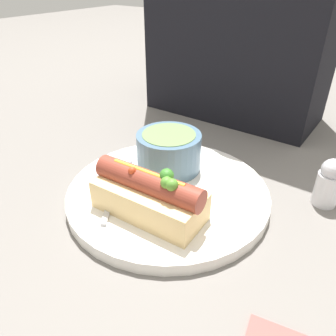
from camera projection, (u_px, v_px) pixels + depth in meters
name	position (u px, v px, depth m)	size (l,w,h in m)	color
ground_plane	(168.00, 198.00, 0.48)	(4.00, 4.00, 0.00)	slate
dinner_plate	(168.00, 193.00, 0.48)	(0.29, 0.29, 0.02)	white
hot_dog	(149.00, 195.00, 0.41)	(0.15, 0.07, 0.07)	#E5C17F
soup_bowl	(169.00, 150.00, 0.50)	(0.10, 0.10, 0.06)	slate
spoon	(120.00, 170.00, 0.51)	(0.11, 0.15, 0.01)	#B7B7BC
salt_shaker	(329.00, 183.00, 0.45)	(0.03, 0.03, 0.07)	silver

